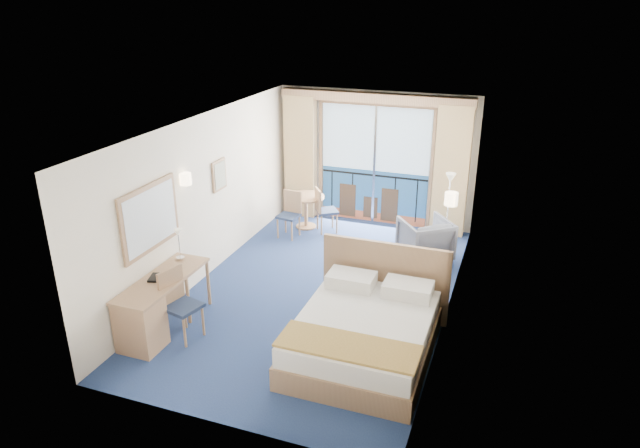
# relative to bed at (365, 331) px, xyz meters

# --- Properties ---
(floor) EXTENTS (6.50, 6.50, 0.00)m
(floor) POSITION_rel_bed_xyz_m (-1.13, 1.40, -0.33)
(floor) COLOR navy
(floor) RESTS_ON ground
(room_walls) EXTENTS (4.04, 6.54, 2.72)m
(room_walls) POSITION_rel_bed_xyz_m (-1.13, 1.40, 1.45)
(room_walls) COLOR white
(room_walls) RESTS_ON ground
(balcony_door) EXTENTS (2.36, 0.03, 2.52)m
(balcony_door) POSITION_rel_bed_xyz_m (-1.14, 4.62, 0.81)
(balcony_door) COLOR navy
(balcony_door) RESTS_ON room_walls
(curtain_left) EXTENTS (0.65, 0.22, 2.55)m
(curtain_left) POSITION_rel_bed_xyz_m (-2.68, 4.47, 0.95)
(curtain_left) COLOR tan
(curtain_left) RESTS_ON room_walls
(curtain_right) EXTENTS (0.65, 0.22, 2.55)m
(curtain_right) POSITION_rel_bed_xyz_m (0.42, 4.47, 0.95)
(curtain_right) COLOR tan
(curtain_right) RESTS_ON room_walls
(pelmet) EXTENTS (3.80, 0.25, 0.18)m
(pelmet) POSITION_rel_bed_xyz_m (-1.13, 4.50, 2.25)
(pelmet) COLOR tan
(pelmet) RESTS_ON room_walls
(mirror) EXTENTS (0.05, 1.25, 0.95)m
(mirror) POSITION_rel_bed_xyz_m (-3.10, -0.10, 1.22)
(mirror) COLOR tan
(mirror) RESTS_ON room_walls
(wall_print) EXTENTS (0.04, 0.42, 0.52)m
(wall_print) POSITION_rel_bed_xyz_m (-3.10, 1.85, 1.27)
(wall_print) COLOR tan
(wall_print) RESTS_ON room_walls
(sconce_left) EXTENTS (0.18, 0.18, 0.18)m
(sconce_left) POSITION_rel_bed_xyz_m (-3.07, 0.80, 1.52)
(sconce_left) COLOR beige
(sconce_left) RESTS_ON room_walls
(sconce_right) EXTENTS (0.18, 0.18, 0.18)m
(sconce_right) POSITION_rel_bed_xyz_m (0.81, 1.25, 1.52)
(sconce_right) COLOR beige
(sconce_right) RESTS_ON room_walls
(bed) EXTENTS (1.86, 2.22, 1.17)m
(bed) POSITION_rel_bed_xyz_m (0.00, 0.00, 0.00)
(bed) COLOR tan
(bed) RESTS_ON ground
(nightstand) EXTENTS (0.42, 0.40, 0.56)m
(nightstand) POSITION_rel_bed_xyz_m (0.64, 1.37, -0.05)
(nightstand) COLOR tan
(nightstand) RESTS_ON ground
(phone) EXTENTS (0.20, 0.16, 0.08)m
(phone) POSITION_rel_bed_xyz_m (0.62, 1.33, 0.27)
(phone) COLOR white
(phone) RESTS_ON nightstand
(armchair) EXTENTS (1.14, 1.14, 0.75)m
(armchair) POSITION_rel_bed_xyz_m (0.22, 3.17, 0.05)
(armchair) COLOR #4D505E
(armchair) RESTS_ON ground
(floor_lamp) EXTENTS (0.20, 0.20, 1.46)m
(floor_lamp) POSITION_rel_bed_xyz_m (0.50, 3.74, 0.78)
(floor_lamp) COLOR silver
(floor_lamp) RESTS_ON ground
(desk) EXTENTS (0.56, 1.64, 0.77)m
(desk) POSITION_rel_bed_xyz_m (-2.84, -0.78, 0.10)
(desk) COLOR tan
(desk) RESTS_ON ground
(desk_chair) EXTENTS (0.53, 0.52, 1.00)m
(desk_chair) POSITION_rel_bed_xyz_m (-2.52, -0.46, 0.24)
(desk_chair) COLOR #202D4A
(desk_chair) RESTS_ON ground
(folder) EXTENTS (0.39, 0.34, 0.03)m
(folder) POSITION_rel_bed_xyz_m (-2.84, -0.34, 0.45)
(folder) COLOR black
(folder) RESTS_ON desk
(desk_lamp) EXTENTS (0.12, 0.12, 0.47)m
(desk_lamp) POSITION_rel_bed_xyz_m (-2.94, 0.28, 0.79)
(desk_lamp) COLOR silver
(desk_lamp) RESTS_ON desk
(round_table) EXTENTS (0.74, 0.74, 0.67)m
(round_table) POSITION_rel_bed_xyz_m (-2.32, 3.84, 0.18)
(round_table) COLOR tan
(round_table) RESTS_ON ground
(table_chair_a) EXTENTS (0.55, 0.55, 0.91)m
(table_chair_a) POSITION_rel_bed_xyz_m (-1.91, 3.72, 0.18)
(table_chair_a) COLOR #202D4A
(table_chair_a) RESTS_ON ground
(table_chair_b) EXTENTS (0.42, 0.43, 0.90)m
(table_chair_b) POSITION_rel_bed_xyz_m (-2.45, 3.33, 0.18)
(table_chair_b) COLOR #202D4A
(table_chair_b) RESTS_ON ground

